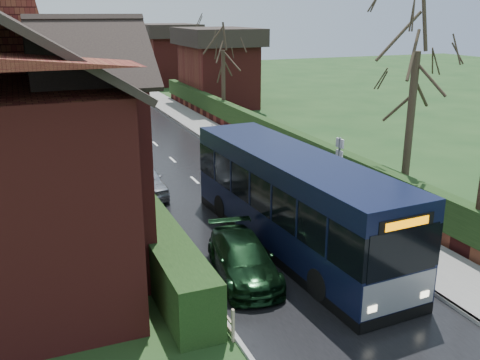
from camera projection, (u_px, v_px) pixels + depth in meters
name	position (u px, v px, depth m)	size (l,w,h in m)	color
ground	(290.00, 268.00, 17.04)	(140.00, 140.00, 0.00)	#2E4C20
road	(195.00, 180.00, 25.86)	(6.00, 100.00, 0.02)	black
pavement	(274.00, 170.00, 27.38)	(2.50, 100.00, 0.14)	slate
kerb_right	(252.00, 172.00, 26.94)	(0.12, 100.00, 0.14)	gray
kerb_left	(132.00, 187.00, 24.74)	(0.12, 100.00, 0.10)	gray
front_hedge	(135.00, 210.00, 19.80)	(1.20, 16.00, 1.60)	black
picket_fence	(155.00, 216.00, 20.17)	(0.10, 16.00, 0.90)	tan
right_wall_hedge	(301.00, 149.00, 27.65)	(0.60, 50.00, 1.80)	maroon
bus	(293.00, 202.00, 18.11)	(3.04, 10.98, 3.30)	black
car_silver	(141.00, 179.00, 23.71)	(1.64, 4.08, 1.39)	silver
car_green	(244.00, 259.00, 16.31)	(1.69, 4.16, 1.21)	black
car_distant	(121.00, 86.00, 53.29)	(1.53, 4.40, 1.45)	black
bus_stop_sign	(339.00, 164.00, 21.11)	(0.09, 0.47, 3.13)	slate
tree_right_near	(418.00, 39.00, 19.98)	(4.23, 4.23, 9.13)	#352B1F
tree_right_far	(223.00, 45.00, 36.86)	(3.89, 3.89, 7.52)	#33281E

